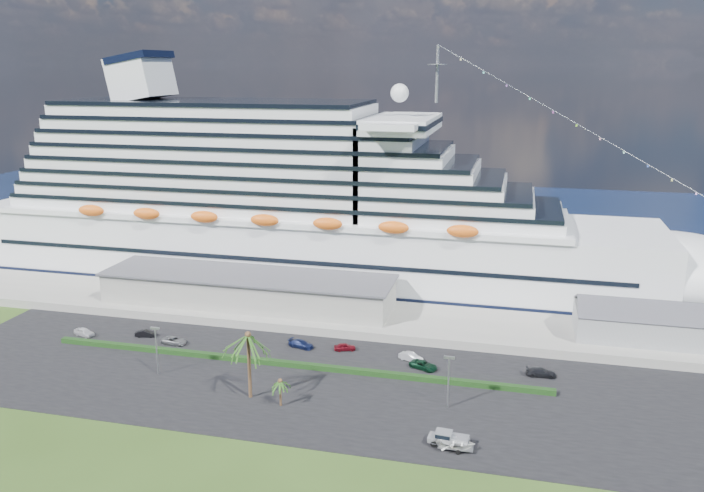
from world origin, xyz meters
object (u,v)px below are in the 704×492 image
(parked_car_3, at_px, (301,344))
(pickup_truck, at_px, (448,438))
(boat_trailer, at_px, (456,443))
(cruise_ship, at_px, (299,211))

(parked_car_3, relative_size, pickup_truck, 0.86)
(boat_trailer, bearing_deg, parked_car_3, 137.72)
(cruise_ship, height_order, parked_car_3, cruise_ship)
(parked_car_3, height_order, pickup_truck, pickup_truck)
(cruise_ship, distance_m, parked_car_3, 44.82)
(pickup_truck, distance_m, boat_trailer, 1.61)
(cruise_ship, bearing_deg, boat_trailer, -57.05)
(cruise_ship, relative_size, parked_car_3, 39.76)
(pickup_truck, relative_size, boat_trailer, 0.96)
(parked_car_3, bearing_deg, pickup_truck, -117.49)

